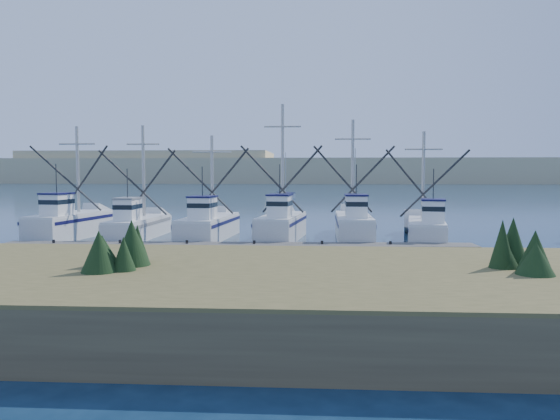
# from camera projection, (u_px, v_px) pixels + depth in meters

# --- Properties ---
(ground) EXTENTS (500.00, 500.00, 0.00)m
(ground) POSITION_uv_depth(u_px,v_px,m) (341.00, 267.00, 26.46)
(ground) COLOR #0D223A
(ground) RESTS_ON ground
(shore_bank) EXTENTS (40.00, 10.00, 1.60)m
(shore_bank) POSITION_uv_depth(u_px,v_px,m) (99.00, 295.00, 16.95)
(shore_bank) COLOR #4C422D
(shore_bank) RESTS_ON ground
(floating_dock) EXTENTS (28.00, 2.76, 0.37)m
(floating_dock) POSITION_uv_depth(u_px,v_px,m) (237.00, 247.00, 32.20)
(floating_dock) COLOR #5C5852
(floating_dock) RESTS_ON ground
(dune_ridge) EXTENTS (360.00, 60.00, 10.00)m
(dune_ridge) POSITION_uv_depth(u_px,v_px,m) (317.00, 171.00, 235.20)
(dune_ridge) COLOR tan
(dune_ridge) RESTS_ON ground
(trawler_fleet) EXTENTS (27.95, 8.52, 9.28)m
(trawler_fleet) POSITION_uv_depth(u_px,v_px,m) (241.00, 225.00, 37.09)
(trawler_fleet) COLOR silver
(trawler_fleet) RESTS_ON ground
(sailboat_near) EXTENTS (3.71, 5.97, 8.10)m
(sailboat_near) POSITION_uv_depth(u_px,v_px,m) (355.00, 200.00, 80.53)
(sailboat_near) COLOR silver
(sailboat_near) RESTS_ON ground
(sailboat_far) EXTENTS (3.69, 5.95, 8.10)m
(sailboat_far) POSITION_uv_depth(u_px,v_px,m) (286.00, 195.00, 97.67)
(sailboat_far) COLOR silver
(sailboat_far) RESTS_ON ground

